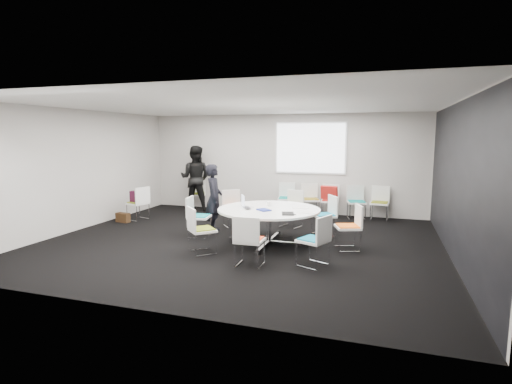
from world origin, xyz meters
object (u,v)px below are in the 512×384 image
(chair_back_c, at_px, (330,207))
(person_main, at_px, (214,198))
(chair_ring_g, at_px, (249,250))
(brown_bag, at_px, (123,218))
(maroon_bag, at_px, (137,197))
(chair_ring_c, at_px, (291,216))
(chair_back_b, at_px, (310,206))
(cup, at_px, (269,204))
(chair_back_a, at_px, (286,204))
(chair_back_e, at_px, (379,209))
(conference_table, at_px, (269,219))
(chair_ring_f, at_px, (202,239))
(person_back, at_px, (195,178))
(chair_ring_e, at_px, (199,224))
(chair_ring_d, at_px, (234,215))
(chair_spare_left, at_px, (138,210))
(chair_back_d, at_px, (356,208))
(chair_ring_a, at_px, (348,236))
(laptop, at_px, (249,208))
(chair_ring_h, at_px, (314,250))
(chair_person_back, at_px, (198,200))
(chair_ring_b, at_px, (324,223))

(chair_back_c, relative_size, person_main, 0.56)
(chair_ring_g, distance_m, brown_bag, 4.79)
(maroon_bag, relative_size, brown_bag, 1.11)
(chair_ring_c, distance_m, chair_back_b, 1.53)
(cup, bearing_deg, maroon_bag, 166.60)
(chair_back_a, bearing_deg, chair_back_e, 171.17)
(conference_table, distance_m, chair_ring_f, 1.46)
(person_back, bearing_deg, chair_ring_g, 117.84)
(chair_ring_e, bearing_deg, chair_ring_d, 154.54)
(chair_ring_g, relative_size, chair_spare_left, 1.00)
(chair_ring_f, bearing_deg, brown_bag, -165.33)
(chair_ring_d, relative_size, chair_back_d, 1.00)
(chair_ring_f, xyz_separation_m, chair_back_b, (1.30, 4.17, 0.00))
(chair_ring_a, bearing_deg, chair_ring_g, 116.31)
(chair_ring_c, distance_m, chair_back_e, 2.52)
(chair_ring_g, height_order, person_main, person_main)
(laptop, bearing_deg, conference_table, -108.08)
(chair_ring_h, bearing_deg, chair_ring_d, 68.07)
(chair_person_back, distance_m, person_back, 0.70)
(chair_back_c, bearing_deg, chair_ring_g, 77.51)
(chair_ring_f, relative_size, cup, 9.78)
(chair_back_b, height_order, person_back, person_back)
(chair_back_c, relative_size, cup, 9.78)
(chair_ring_a, bearing_deg, chair_back_c, -5.50)
(chair_ring_a, xyz_separation_m, chair_ring_g, (-1.50, -1.53, 0.00))
(chair_back_e, relative_size, brown_bag, 2.44)
(chair_ring_h, distance_m, chair_back_c, 4.26)
(chair_ring_g, bearing_deg, chair_person_back, 123.44)
(chair_person_back, bearing_deg, brown_bag, 43.06)
(chair_ring_e, height_order, brown_bag, chair_ring_e)
(chair_spare_left, relative_size, laptop, 2.93)
(chair_ring_d, bearing_deg, chair_ring_c, 155.74)
(chair_back_b, distance_m, maroon_bag, 4.64)
(chair_ring_c, bearing_deg, chair_ring_a, 152.70)
(chair_ring_b, xyz_separation_m, chair_ring_c, (-0.88, 0.59, 0.00))
(chair_ring_d, distance_m, chair_back_c, 2.79)
(chair_ring_d, bearing_deg, chair_ring_e, 32.85)
(chair_ring_b, xyz_separation_m, laptop, (-1.37, -1.15, 0.47))
(chair_ring_a, xyz_separation_m, person_back, (-4.70, 2.92, 0.68))
(chair_ring_g, bearing_deg, chair_back_d, 71.11)
(chair_ring_c, height_order, chair_person_back, same)
(person_back, bearing_deg, maroon_bag, 58.30)
(chair_ring_d, bearing_deg, laptop, 82.16)
(chair_back_d, height_order, person_back, person_back)
(chair_ring_a, bearing_deg, chair_back_b, 3.43)
(chair_back_a, height_order, chair_back_c, same)
(chair_ring_c, relative_size, maroon_bag, 2.20)
(chair_back_c, bearing_deg, chair_ring_b, 90.90)
(conference_table, height_order, chair_spare_left, chair_spare_left)
(brown_bag, bearing_deg, chair_ring_d, 8.32)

